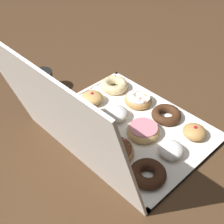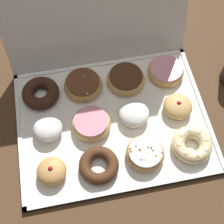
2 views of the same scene
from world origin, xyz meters
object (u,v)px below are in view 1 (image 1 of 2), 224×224
object	(u,v)px
donut_box	(128,127)
pink_frosted_donut_5	(143,131)
chocolate_cake_ring_donut_1	(166,115)
cruller_donut_3	(114,85)
powdered_filled_donut_6	(115,114)
sprinkle_donut_2	(138,100)
jelly_filled_donut_7	(93,97)
coffee_mug	(43,80)
sprinkle_donut_9	(116,151)
jelly_filled_donut_0	(194,132)
chocolate_cake_ring_donut_8	(148,174)
powdered_filled_donut_4	(171,150)
chocolate_frosted_donut_10	(90,130)
pink_frosted_donut_11	(65,114)

from	to	relation	value
donut_box	pink_frosted_donut_5	bearing A→B (deg)	-175.20
chocolate_cake_ring_donut_1	cruller_donut_3	bearing A→B (deg)	2.00
donut_box	powdered_filled_donut_6	distance (m)	0.07
sprinkle_donut_2	jelly_filled_donut_7	world-z (taller)	jelly_filled_donut_7
coffee_mug	sprinkle_donut_9	bearing A→B (deg)	174.22
jelly_filled_donut_0	coffee_mug	xyz separation A→B (m)	(0.60, 0.21, 0.02)
donut_box	sprinkle_donut_2	size ratio (longest dim) A/B	5.19
jelly_filled_donut_7	jelly_filled_donut_0	bearing A→B (deg)	-162.52
donut_box	chocolate_cake_ring_donut_8	bearing A→B (deg)	147.94
sprinkle_donut_2	cruller_donut_3	world-z (taller)	same
jelly_filled_donut_0	cruller_donut_3	xyz separation A→B (m)	(0.39, 0.00, -0.00)
sprinkle_donut_2	coffee_mug	xyz separation A→B (m)	(0.34, 0.21, 0.02)
chocolate_cake_ring_donut_1	cruller_donut_3	xyz separation A→B (m)	(0.27, 0.01, 0.00)
jelly_filled_donut_7	chocolate_cake_ring_donut_8	world-z (taller)	jelly_filled_donut_7
sprinkle_donut_9	chocolate_cake_ring_donut_8	bearing A→B (deg)	-177.74
powdered_filled_donut_6	cruller_donut_3	bearing A→B (deg)	-42.99
jelly_filled_donut_7	chocolate_cake_ring_donut_8	xyz separation A→B (m)	(-0.40, 0.13, -0.00)
jelly_filled_donut_0	chocolate_cake_ring_donut_1	world-z (taller)	jelly_filled_donut_0
powdered_filled_donut_4	chocolate_frosted_donut_10	bearing A→B (deg)	26.32
cruller_donut_3	jelly_filled_donut_7	world-z (taller)	jelly_filled_donut_7
chocolate_frosted_donut_10	jelly_filled_donut_7	bearing A→B (deg)	-44.99
sprinkle_donut_2	pink_frosted_donut_11	xyz separation A→B (m)	(0.13, 0.26, -0.00)
cruller_donut_3	pink_frosted_donut_5	size ratio (longest dim) A/B	1.00
powdered_filled_donut_4	pink_frosted_donut_11	xyz separation A→B (m)	(0.39, 0.13, -0.00)
sprinkle_donut_2	powdered_filled_donut_6	distance (m)	0.13
donut_box	cruller_donut_3	world-z (taller)	cruller_donut_3
powdered_filled_donut_4	jelly_filled_donut_0	bearing A→B (deg)	-91.41
pink_frosted_donut_5	coffee_mug	world-z (taller)	coffee_mug
sprinkle_donut_9	chocolate_frosted_donut_10	bearing A→B (deg)	-1.80
powdered_filled_donut_4	chocolate_frosted_donut_10	world-z (taller)	powdered_filled_donut_4
donut_box	powdered_filled_donut_4	xyz separation A→B (m)	(-0.19, 0.00, 0.03)
powdered_filled_donut_4	coffee_mug	distance (m)	0.61
sprinkle_donut_9	coffee_mug	bearing A→B (deg)	-5.78
cruller_donut_3	chocolate_cake_ring_donut_8	size ratio (longest dim) A/B	1.00
cruller_donut_3	powdered_filled_donut_4	world-z (taller)	powdered_filled_donut_4
powdered_filled_donut_6	chocolate_frosted_donut_10	bearing A→B (deg)	88.95
pink_frosted_donut_5	powdered_filled_donut_6	bearing A→B (deg)	4.28
jelly_filled_donut_0	chocolate_cake_ring_donut_1	xyz separation A→B (m)	(0.13, -0.01, -0.00)
sprinkle_donut_2	pink_frosted_donut_11	bearing A→B (deg)	63.25
powdered_filled_donut_4	chocolate_cake_ring_donut_8	xyz separation A→B (m)	(-0.01, 0.13, -0.00)
chocolate_cake_ring_donut_1	powdered_filled_donut_6	xyz separation A→B (m)	(0.13, 0.14, 0.01)
sprinkle_donut_9	chocolate_cake_ring_donut_1	bearing A→B (deg)	-89.31
sprinkle_donut_9	powdered_filled_donut_4	bearing A→B (deg)	-132.96
chocolate_cake_ring_donut_8	chocolate_frosted_donut_10	distance (m)	0.27
pink_frosted_donut_5	chocolate_cake_ring_donut_1	bearing A→B (deg)	-90.03
sprinkle_donut_2	powdered_filled_donut_6	xyz separation A→B (m)	(-0.00, 0.13, 0.00)
jelly_filled_donut_7	sprinkle_donut_2	bearing A→B (deg)	-137.23
jelly_filled_donut_0	sprinkle_donut_9	bearing A→B (deg)	64.20
pink_frosted_donut_5	sprinkle_donut_2	bearing A→B (deg)	-42.09
sprinkle_donut_9	coffee_mug	size ratio (longest dim) A/B	1.17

